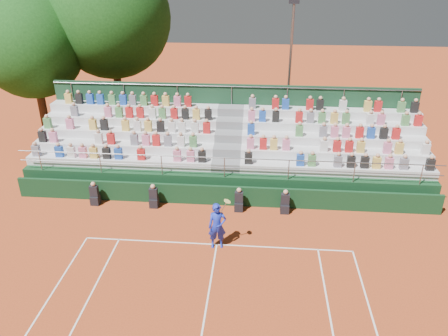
# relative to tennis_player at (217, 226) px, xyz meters

# --- Properties ---
(ground) EXTENTS (90.00, 90.00, 0.00)m
(ground) POSITION_rel_tennis_player_xyz_m (-0.04, 0.12, -0.99)
(ground) COLOR #AC421C
(ground) RESTS_ON ground
(courtside_wall) EXTENTS (20.00, 0.15, 1.00)m
(courtside_wall) POSITION_rel_tennis_player_xyz_m (-0.04, 3.32, -0.49)
(courtside_wall) COLOR black
(courtside_wall) RESTS_ON ground
(line_officials) EXTENTS (9.35, 0.40, 1.19)m
(line_officials) POSITION_rel_tennis_player_xyz_m (-1.47, 2.87, -0.51)
(line_officials) COLOR black
(line_officials) RESTS_ON ground
(grandstand) EXTENTS (20.00, 5.20, 4.40)m
(grandstand) POSITION_rel_tennis_player_xyz_m (-0.04, 6.56, 0.10)
(grandstand) COLOR black
(grandstand) RESTS_ON ground
(tennis_player) EXTENTS (0.93, 0.60, 2.22)m
(tennis_player) POSITION_rel_tennis_player_xyz_m (0.00, 0.00, 0.00)
(tennis_player) COLOR #182BB8
(tennis_player) RESTS_ON ground
(tree_west) EXTENTS (6.06, 6.06, 8.77)m
(tree_west) POSITION_rel_tennis_player_xyz_m (-12.21, 10.93, 4.73)
(tree_west) COLOR #342012
(tree_west) RESTS_ON ground
(tree_east) EXTENTS (7.50, 7.50, 10.91)m
(tree_east) POSITION_rel_tennis_player_xyz_m (-7.97, 13.34, 6.16)
(tree_east) COLOR #342012
(tree_east) RESTS_ON ground
(floodlight_mast) EXTENTS (0.60, 0.25, 8.53)m
(floodlight_mast) POSITION_rel_tennis_player_xyz_m (3.26, 12.47, 3.95)
(floodlight_mast) COLOR gray
(floodlight_mast) RESTS_ON ground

